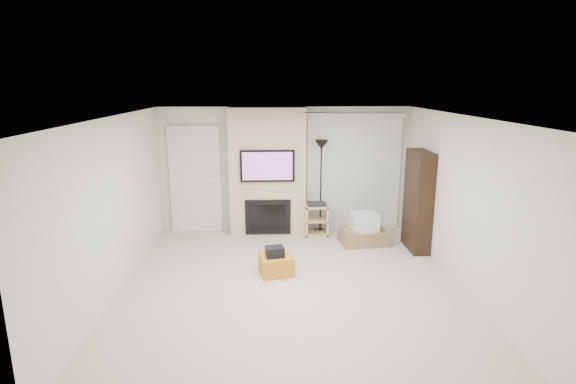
{
  "coord_description": "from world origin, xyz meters",
  "views": [
    {
      "loc": [
        -0.31,
        -6.19,
        2.94
      ],
      "look_at": [
        0.0,
        1.2,
        1.15
      ],
      "focal_mm": 28.0,
      "sensor_mm": 36.0,
      "label": 1
    }
  ],
  "objects_px": {
    "ottoman": "(276,264)",
    "av_stand": "(316,218)",
    "box_stack": "(364,231)",
    "floor_lamp": "(321,160)",
    "bookshelf": "(418,201)"
  },
  "relations": [
    {
      "from": "floor_lamp",
      "to": "bookshelf",
      "type": "xyz_separation_m",
      "value": [
        1.63,
        -1.01,
        -0.58
      ]
    },
    {
      "from": "ottoman",
      "to": "box_stack",
      "type": "xyz_separation_m",
      "value": [
        1.68,
        1.34,
        0.07
      ]
    },
    {
      "from": "ottoman",
      "to": "av_stand",
      "type": "xyz_separation_m",
      "value": [
        0.83,
        1.86,
        0.2
      ]
    },
    {
      "from": "ottoman",
      "to": "bookshelf",
      "type": "distance_m",
      "value": 2.85
    },
    {
      "from": "ottoman",
      "to": "floor_lamp",
      "type": "distance_m",
      "value": 2.58
    },
    {
      "from": "ottoman",
      "to": "box_stack",
      "type": "distance_m",
      "value": 2.15
    },
    {
      "from": "floor_lamp",
      "to": "av_stand",
      "type": "height_order",
      "value": "floor_lamp"
    },
    {
      "from": "floor_lamp",
      "to": "av_stand",
      "type": "distance_m",
      "value": 1.14
    },
    {
      "from": "av_stand",
      "to": "bookshelf",
      "type": "xyz_separation_m",
      "value": [
        1.73,
        -0.86,
        0.55
      ]
    },
    {
      "from": "box_stack",
      "to": "floor_lamp",
      "type": "bearing_deg",
      "value": 138.49
    },
    {
      "from": "ottoman",
      "to": "av_stand",
      "type": "distance_m",
      "value": 2.05
    },
    {
      "from": "ottoman",
      "to": "bookshelf",
      "type": "height_order",
      "value": "bookshelf"
    },
    {
      "from": "ottoman",
      "to": "box_stack",
      "type": "bearing_deg",
      "value": 38.69
    },
    {
      "from": "box_stack",
      "to": "bookshelf",
      "type": "relative_size",
      "value": 0.52
    },
    {
      "from": "av_stand",
      "to": "box_stack",
      "type": "distance_m",
      "value": 1.0
    }
  ]
}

